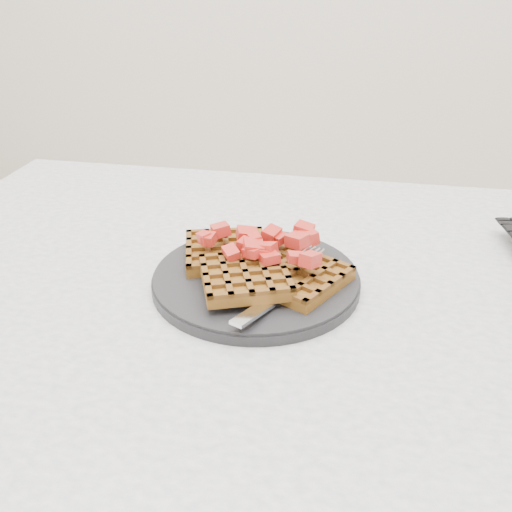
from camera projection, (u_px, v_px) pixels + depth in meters
The scene contains 5 objects.
table at pixel (317, 369), 0.74m from camera, with size 1.20×0.80×0.75m.
plate at pixel (256, 279), 0.70m from camera, with size 0.25×0.25×0.02m, color black.
waffles at pixel (256, 267), 0.68m from camera, with size 0.23×0.20×0.03m.
strawberry_pile at pixel (256, 246), 0.67m from camera, with size 0.15×0.15×0.02m, color #A2110D, non-canonical shape.
fork at pixel (286, 288), 0.65m from camera, with size 0.02×0.18×0.02m, color silver, non-canonical shape.
Camera 1 is at (0.03, -0.58, 1.11)m, focal length 40.00 mm.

